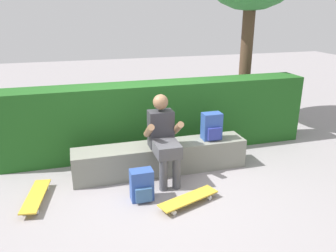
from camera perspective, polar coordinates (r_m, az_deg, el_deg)
The scene contains 8 objects.
ground_plane at distance 4.71m, azimuth -0.14°, elevation -9.41°, with size 24.00×24.00×0.00m, color gray.
bench_main at distance 4.90m, azimuth -1.20°, elevation -5.43°, with size 2.51×0.43×0.43m.
person_skater at distance 4.55m, azimuth -0.77°, elevation -1.74°, with size 0.49×0.62×1.18m.
skateboard_near_person at distance 4.19m, azimuth 3.52°, elevation -12.24°, with size 0.82×0.46×0.09m.
skateboard_beside_bench at distance 4.54m, azimuth -21.55°, elevation -11.04°, with size 0.33×0.82×0.09m.
backpack_on_bench at distance 4.98m, azimuth 7.46°, elevation -0.12°, with size 0.28×0.23×0.40m.
backpack_on_ground at distance 4.23m, azimuth -4.47°, elevation -10.07°, with size 0.28×0.23×0.40m.
hedge_row at distance 5.53m, azimuth -1.24°, elevation 1.54°, with size 4.97×0.52×1.15m.
Camera 1 is at (-1.13, -3.97, 2.27)m, focal length 35.85 mm.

